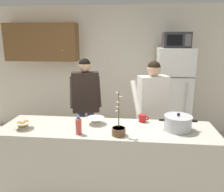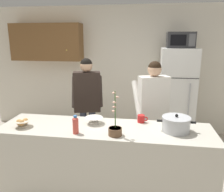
{
  "view_description": "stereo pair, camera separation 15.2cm",
  "coord_description": "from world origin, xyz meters",
  "px_view_note": "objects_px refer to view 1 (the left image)",
  "views": [
    {
      "loc": [
        0.31,
        -2.48,
        1.94
      ],
      "look_at": [
        0.0,
        0.55,
        1.17
      ],
      "focal_mm": 36.18,
      "sensor_mm": 36.0,
      "label": 1
    },
    {
      "loc": [
        0.46,
        -2.46,
        1.94
      ],
      "look_at": [
        0.0,
        0.55,
        1.17
      ],
      "focal_mm": 36.18,
      "sensor_mm": 36.0,
      "label": 2
    }
  ],
  "objects_px": {
    "microwave": "(176,40)",
    "person_near_pot": "(86,97)",
    "cooking_pot": "(178,123)",
    "bread_bowl": "(23,124)",
    "bottle_near_edge": "(79,125)",
    "refrigerator": "(172,95)",
    "coffee_mug": "(143,118)",
    "empty_bowl": "(96,120)",
    "potted_orchid": "(119,129)",
    "person_by_sink": "(152,104)"
  },
  "relations": [
    {
      "from": "person_by_sink",
      "to": "bottle_near_edge",
      "type": "xyz_separation_m",
      "value": [
        -0.86,
        -0.93,
        -0.01
      ]
    },
    {
      "from": "refrigerator",
      "to": "bread_bowl",
      "type": "height_order",
      "value": "refrigerator"
    },
    {
      "from": "cooking_pot",
      "to": "person_by_sink",
      "type": "bearing_deg",
      "value": 109.38
    },
    {
      "from": "microwave",
      "to": "person_near_pot",
      "type": "distance_m",
      "value": 1.96
    },
    {
      "from": "bottle_near_edge",
      "to": "potted_orchid",
      "type": "height_order",
      "value": "potted_orchid"
    },
    {
      "from": "bread_bowl",
      "to": "potted_orchid",
      "type": "height_order",
      "value": "potted_orchid"
    },
    {
      "from": "coffee_mug",
      "to": "person_near_pot",
      "type": "bearing_deg",
      "value": 141.5
    },
    {
      "from": "microwave",
      "to": "empty_bowl",
      "type": "relative_size",
      "value": 2.16
    },
    {
      "from": "cooking_pot",
      "to": "bottle_near_edge",
      "type": "distance_m",
      "value": 1.13
    },
    {
      "from": "bottle_near_edge",
      "to": "bread_bowl",
      "type": "bearing_deg",
      "value": 172.88
    },
    {
      "from": "refrigerator",
      "to": "cooking_pot",
      "type": "relative_size",
      "value": 4.16
    },
    {
      "from": "refrigerator",
      "to": "empty_bowl",
      "type": "relative_size",
      "value": 8.0
    },
    {
      "from": "bread_bowl",
      "to": "microwave",
      "type": "bearing_deg",
      "value": 44.05
    },
    {
      "from": "microwave",
      "to": "cooking_pot",
      "type": "relative_size",
      "value": 1.12
    },
    {
      "from": "empty_bowl",
      "to": "cooking_pot",
      "type": "bearing_deg",
      "value": -5.61
    },
    {
      "from": "refrigerator",
      "to": "empty_bowl",
      "type": "xyz_separation_m",
      "value": [
        -1.2,
        -1.73,
        0.08
      ]
    },
    {
      "from": "refrigerator",
      "to": "coffee_mug",
      "type": "distance_m",
      "value": 1.72
    },
    {
      "from": "refrigerator",
      "to": "cooking_pot",
      "type": "height_order",
      "value": "refrigerator"
    },
    {
      "from": "refrigerator",
      "to": "person_by_sink",
      "type": "relative_size",
      "value": 1.08
    },
    {
      "from": "coffee_mug",
      "to": "empty_bowl",
      "type": "bearing_deg",
      "value": -167.27
    },
    {
      "from": "person_near_pot",
      "to": "bread_bowl",
      "type": "relative_size",
      "value": 8.07
    },
    {
      "from": "microwave",
      "to": "person_by_sink",
      "type": "height_order",
      "value": "microwave"
    },
    {
      "from": "person_by_sink",
      "to": "bottle_near_edge",
      "type": "bearing_deg",
      "value": -132.72
    },
    {
      "from": "refrigerator",
      "to": "cooking_pot",
      "type": "bearing_deg",
      "value": -97.03
    },
    {
      "from": "refrigerator",
      "to": "person_near_pot",
      "type": "height_order",
      "value": "refrigerator"
    },
    {
      "from": "person_near_pot",
      "to": "person_by_sink",
      "type": "relative_size",
      "value": 1.0
    },
    {
      "from": "refrigerator",
      "to": "person_near_pot",
      "type": "relative_size",
      "value": 1.08
    },
    {
      "from": "coffee_mug",
      "to": "person_by_sink",
      "type": "bearing_deg",
      "value": 72.49
    },
    {
      "from": "refrigerator",
      "to": "potted_orchid",
      "type": "relative_size",
      "value": 3.56
    },
    {
      "from": "person_by_sink",
      "to": "refrigerator",
      "type": "bearing_deg",
      "value": 67.32
    },
    {
      "from": "cooking_pot",
      "to": "bread_bowl",
      "type": "xyz_separation_m",
      "value": [
        -1.79,
        -0.15,
        -0.03
      ]
    },
    {
      "from": "microwave",
      "to": "person_near_pot",
      "type": "xyz_separation_m",
      "value": [
        -1.51,
        -0.87,
        -0.89
      ]
    },
    {
      "from": "potted_orchid",
      "to": "microwave",
      "type": "bearing_deg",
      "value": 66.19
    },
    {
      "from": "empty_bowl",
      "to": "bottle_near_edge",
      "type": "height_order",
      "value": "bottle_near_edge"
    },
    {
      "from": "microwave",
      "to": "person_near_pot",
      "type": "height_order",
      "value": "microwave"
    },
    {
      "from": "bottle_near_edge",
      "to": "potted_orchid",
      "type": "bearing_deg",
      "value": 2.11
    },
    {
      "from": "refrigerator",
      "to": "person_near_pot",
      "type": "xyz_separation_m",
      "value": [
        -1.51,
        -0.9,
        0.14
      ]
    },
    {
      "from": "person_near_pot",
      "to": "empty_bowl",
      "type": "xyz_separation_m",
      "value": [
        0.31,
        -0.84,
        -0.07
      ]
    },
    {
      "from": "person_near_pot",
      "to": "potted_orchid",
      "type": "xyz_separation_m",
      "value": [
        0.62,
        -1.15,
        -0.04
      ]
    },
    {
      "from": "bread_bowl",
      "to": "bottle_near_edge",
      "type": "distance_m",
      "value": 0.69
    },
    {
      "from": "refrigerator",
      "to": "bottle_near_edge",
      "type": "distance_m",
      "value": 2.46
    },
    {
      "from": "bottle_near_edge",
      "to": "cooking_pot",
      "type": "bearing_deg",
      "value": 11.82
    },
    {
      "from": "microwave",
      "to": "bottle_near_edge",
      "type": "xyz_separation_m",
      "value": [
        -1.33,
        -2.04,
        -0.9
      ]
    },
    {
      "from": "bread_bowl",
      "to": "potted_orchid",
      "type": "distance_m",
      "value": 1.13
    },
    {
      "from": "refrigerator",
      "to": "bottle_near_edge",
      "type": "relative_size",
      "value": 8.49
    },
    {
      "from": "cooking_pot",
      "to": "potted_orchid",
      "type": "bearing_deg",
      "value": -162.1
    },
    {
      "from": "empty_bowl",
      "to": "bottle_near_edge",
      "type": "xyz_separation_m",
      "value": [
        -0.13,
        -0.33,
        0.06
      ]
    },
    {
      "from": "person_by_sink",
      "to": "coffee_mug",
      "type": "xyz_separation_m",
      "value": [
        -0.15,
        -0.47,
        -0.06
      ]
    },
    {
      "from": "refrigerator",
      "to": "potted_orchid",
      "type": "height_order",
      "value": "refrigerator"
    },
    {
      "from": "microwave",
      "to": "coffee_mug",
      "type": "bearing_deg",
      "value": -111.46
    }
  ]
}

